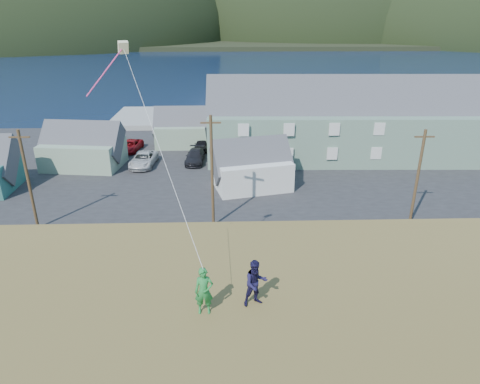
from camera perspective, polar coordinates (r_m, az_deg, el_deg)
name	(u,v)px	position (r m, az deg, el deg)	size (l,w,h in m)	color
ground	(233,235)	(35.19, -0.92, -5.71)	(900.00, 900.00, 0.00)	#0A1638
grass_strip	(234,247)	(33.42, -0.86, -7.29)	(110.00, 8.00, 0.10)	#4C3D19
waterfront_lot	(231,165)	(50.73, -1.24, 3.61)	(72.00, 36.00, 0.12)	#28282B
wharf	(193,118)	(72.95, -6.25, 9.84)	(26.00, 14.00, 0.90)	gray
far_shore	(226,33)	(361.20, -1.86, 20.48)	(900.00, 320.00, 2.00)	black
far_hills	(278,34)	(312.67, 5.12, 20.20)	(760.00, 265.00, 143.00)	black
lodge	(349,121)	(53.95, 14.36, 9.16)	(34.57, 10.62, 12.06)	gray
shed_palegreen_near	(83,147)	(52.58, -20.25, 5.63)	(9.59, 6.66, 6.52)	gray
shed_white	(252,166)	(43.49, 1.56, 3.53)	(8.83, 6.86, 6.26)	white
shed_palegreen_far	(190,128)	(58.29, -6.66, 8.49)	(9.50, 5.43, 6.36)	gray
utility_poles	(219,177)	(34.66, -2.84, 1.99)	(31.85, 0.24, 9.46)	#47331E
parked_cars	(159,151)	(54.22, -10.79, 5.39)	(22.79, 12.61, 1.56)	gray
kite_flyer_green	(204,291)	(15.04, -4.83, -13.03)	(0.64, 0.42, 1.77)	#217C35
kite_flyer_navy	(256,283)	(15.37, 2.11, -12.04)	(0.87, 0.67, 1.78)	#181439
kite_rig	(122,54)	(21.37, -15.50, 17.31)	(2.60, 4.77, 11.68)	beige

